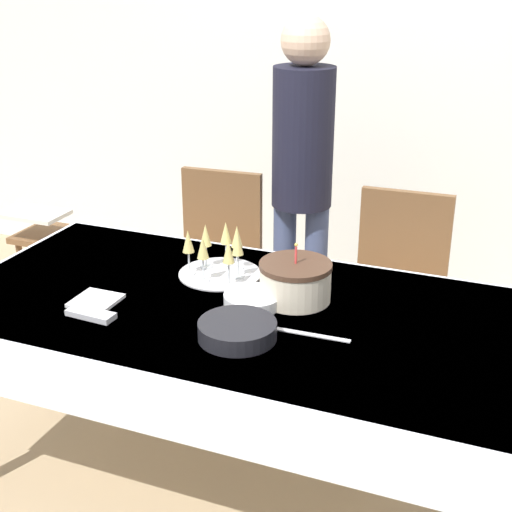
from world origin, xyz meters
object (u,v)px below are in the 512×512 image
object	(u,v)px
birthday_cake	(295,281)
plate_stack_main	(237,330)
dining_chair_far_left	(215,263)
person_standing	(302,164)
champagne_tray	(219,253)
plate_stack_dessert	(253,299)
dining_chair_far_right	(396,292)
high_chair	(48,249)

from	to	relation	value
birthday_cake	plate_stack_main	world-z (taller)	birthday_cake
dining_chair_far_left	plate_stack_main	world-z (taller)	dining_chair_far_left
birthday_cake	plate_stack_main	xyz separation A→B (m)	(-0.08, -0.33, -0.04)
plate_stack_main	person_standing	world-z (taller)	person_standing
champagne_tray	plate_stack_dessert	distance (m)	0.30
dining_chair_far_right	plate_stack_dessert	size ratio (longest dim) A/B	4.70
champagne_tray	person_standing	distance (m)	0.82
champagne_tray	high_chair	size ratio (longest dim) A/B	0.44
plate_stack_main	person_standing	distance (m)	1.26
dining_chair_far_left	birthday_cake	world-z (taller)	birthday_cake
dining_chair_far_right	high_chair	world-z (taller)	dining_chair_far_right
plate_stack_main	high_chair	xyz separation A→B (m)	(-1.48, 0.96, -0.31)
plate_stack_dessert	champagne_tray	bearing A→B (deg)	138.35
person_standing	champagne_tray	bearing A→B (deg)	-94.20
birthday_cake	high_chair	distance (m)	1.72
dining_chair_far_right	person_standing	world-z (taller)	person_standing
plate_stack_main	plate_stack_dessert	xyz separation A→B (m)	(-0.04, 0.23, -0.01)
plate_stack_dessert	person_standing	bearing A→B (deg)	98.94
dining_chair_far_left	person_standing	bearing A→B (deg)	26.02
person_standing	high_chair	size ratio (longest dim) A/B	2.32
birthday_cake	plate_stack_dessert	xyz separation A→B (m)	(-0.12, -0.10, -0.05)
high_chair	champagne_tray	bearing A→B (deg)	-23.73
birthday_cake	plate_stack_main	distance (m)	0.34
dining_chair_far_right	champagne_tray	distance (m)	0.90
plate_stack_main	dining_chair_far_left	bearing A→B (deg)	118.61
dining_chair_far_left	dining_chair_far_right	xyz separation A→B (m)	(0.88, 0.00, 0.00)
champagne_tray	dining_chair_far_left	bearing A→B (deg)	116.73
dining_chair_far_right	high_chair	size ratio (longest dim) A/B	1.33
dining_chair_far_left	high_chair	size ratio (longest dim) A/B	1.33
dining_chair_far_left	high_chair	distance (m)	0.92
plate_stack_dessert	plate_stack_main	bearing A→B (deg)	-79.54
dining_chair_far_left	person_standing	size ratio (longest dim) A/B	0.57
dining_chair_far_right	plate_stack_main	size ratio (longest dim) A/B	3.79
birthday_cake	dining_chair_far_right	bearing A→B (deg)	72.15
person_standing	high_chair	distance (m)	1.41
dining_chair_far_right	plate_stack_main	bearing A→B (deg)	-106.37
dining_chair_far_left	person_standing	distance (m)	0.63
plate_stack_main	plate_stack_dessert	distance (m)	0.24
birthday_cake	person_standing	world-z (taller)	person_standing
champagne_tray	plate_stack_dessert	bearing A→B (deg)	-41.65
birthday_cake	person_standing	size ratio (longest dim) A/B	0.15
plate_stack_main	plate_stack_dessert	world-z (taller)	plate_stack_main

